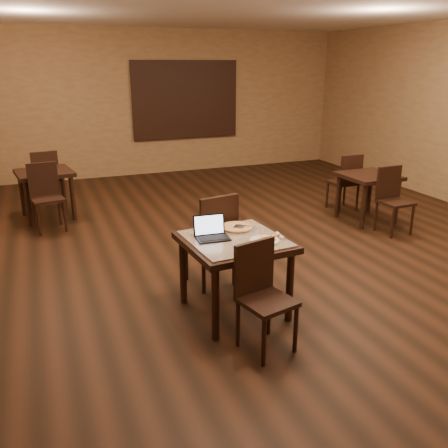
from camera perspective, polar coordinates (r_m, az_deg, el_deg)
name	(u,v)px	position (r m, az deg, el deg)	size (l,w,h in m)	color
ground	(264,250)	(6.20, 4.78, -3.13)	(10.00, 10.00, 0.00)	black
wall_back	(163,103)	(10.50, -7.40, 14.24)	(8.00, 0.02, 3.00)	#97784D
mural	(186,100)	(10.59, -4.65, 14.64)	(2.34, 0.05, 1.64)	#275C90
tiled_table	(235,248)	(4.45, 1.30, -2.95)	(0.99, 0.99, 0.76)	black
chair_main_near	(261,290)	(3.99, 4.50, -7.91)	(0.48, 0.48, 0.93)	black
chair_main_far	(214,235)	(5.02, -1.21, -1.33)	(0.53, 0.53, 1.03)	black
laptop	(211,232)	(4.41, -1.58, -0.97)	(0.32, 0.25, 0.21)	black
plate	(265,241)	(4.35, 4.90, -2.01)	(0.27, 0.27, 0.01)	white
pizza_slice	(265,239)	(4.34, 4.91, -1.82)	(0.20, 0.20, 0.02)	#F3E4A2
pizza_pan	(237,228)	(4.67, 1.53, -0.51)	(0.38, 0.38, 0.01)	silver
pizza_whole	(237,227)	(4.66, 1.53, -0.36)	(0.32, 0.32, 0.02)	#F3E4A2
spatula	(239,226)	(4.65, 1.86, -0.29)	(0.10, 0.24, 0.01)	silver
napkin_roll	(280,236)	(4.45, 6.76, -1.42)	(0.04, 0.16, 0.04)	white
other_table_a	(368,182)	(7.51, 16.98, 4.83)	(0.79, 0.79, 0.72)	black
other_table_a_chair_near	(392,196)	(7.12, 19.57, 3.22)	(0.42, 0.42, 0.94)	black
other_table_a_chair_far	(347,179)	(7.95, 14.55, 5.25)	(0.42, 0.42, 0.94)	black
other_table_b	(45,179)	(7.81, -20.74, 5.09)	(0.91, 0.91, 0.75)	black
other_table_b_chair_near	(46,193)	(7.28, -20.65, 3.55)	(0.48, 0.48, 0.97)	black
other_table_b_chair_far	(45,176)	(8.37, -20.71, 5.42)	(0.48, 0.48, 0.97)	black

